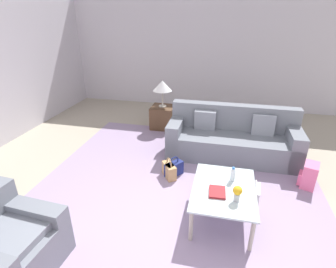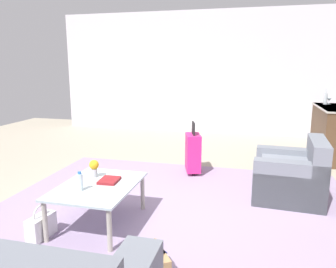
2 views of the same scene
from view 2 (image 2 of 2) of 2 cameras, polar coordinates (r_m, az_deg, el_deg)
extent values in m
plane|color=#A89E89|center=(4.04, -2.65, -13.64)|extent=(12.00, 12.00, 0.00)
cube|color=silver|center=(8.61, 7.23, 10.51)|extent=(0.12, 8.00, 3.10)
cube|color=#9984A3|center=(3.47, -2.36, -18.06)|extent=(5.20, 4.40, 0.01)
cube|color=slate|center=(4.67, 20.12, -7.86)|extent=(0.94, 0.92, 0.44)
cube|color=slate|center=(4.64, 24.41, -5.87)|extent=(0.90, 0.26, 0.82)
cube|color=slate|center=(4.32, 20.33, -8.35)|extent=(0.26, 0.88, 0.60)
cube|color=slate|center=(4.97, 20.08, -5.70)|extent=(0.26, 0.88, 0.60)
cube|color=gray|center=(4.59, 19.73, -4.76)|extent=(0.69, 0.65, 0.08)
cube|color=silver|center=(3.69, -12.10, -8.79)|extent=(1.07, 0.79, 0.02)
cylinder|color=#ADA899|center=(4.07, -4.45, -10.08)|extent=(0.05, 0.05, 0.44)
cylinder|color=#ADA899|center=(3.25, -10.16, -16.18)|extent=(0.05, 0.05, 0.44)
cylinder|color=#ADA899|center=(4.33, -13.25, -9.00)|extent=(0.05, 0.05, 0.44)
cylinder|color=#ADA899|center=(3.57, -20.63, -14.12)|extent=(0.05, 0.05, 0.44)
cylinder|color=silver|center=(3.54, -15.08, -8.12)|extent=(0.06, 0.06, 0.18)
cylinder|color=#2D6BBC|center=(3.50, -15.17, -6.55)|extent=(0.04, 0.04, 0.02)
cube|color=maroon|center=(3.75, -10.20, -7.94)|extent=(0.26, 0.21, 0.03)
cylinder|color=#B2B7BC|center=(3.92, -12.70, -6.63)|extent=(0.07, 0.07, 0.10)
sphere|color=gold|center=(3.89, -12.76, -5.23)|extent=(0.11, 0.11, 0.11)
cube|color=#513823|center=(6.87, 26.84, 0.13)|extent=(1.42, 0.56, 0.99)
cube|color=#ADA899|center=(6.80, 27.21, 4.07)|extent=(1.46, 0.60, 0.03)
cylinder|color=silver|center=(7.27, 26.19, 4.74)|extent=(0.07, 0.07, 0.01)
cylinder|color=silver|center=(7.27, 26.22, 5.07)|extent=(0.01, 0.01, 0.08)
sphere|color=silver|center=(7.26, 26.27, 5.62)|extent=(0.08, 0.08, 0.08)
cylinder|color=silver|center=(7.16, 25.73, 5.55)|extent=(0.07, 0.07, 0.22)
cylinder|color=silver|center=(7.15, 25.84, 6.74)|extent=(0.03, 0.03, 0.08)
cube|color=#D12375|center=(5.34, 4.37, -3.23)|extent=(0.45, 0.33, 0.60)
cube|color=black|center=(5.25, 4.44, 0.99)|extent=(0.24, 0.09, 0.20)
cylinder|color=black|center=(5.57, 4.15, -6.09)|extent=(0.03, 0.05, 0.05)
cylinder|color=black|center=(5.30, 4.50, -7.02)|extent=(0.03, 0.05, 0.05)
cube|color=tan|center=(2.91, -1.96, -21.95)|extent=(0.34, 0.30, 0.24)
torus|color=tan|center=(2.83, -1.98, -19.59)|extent=(0.17, 0.13, 0.20)
cube|color=white|center=(3.71, -21.21, -14.85)|extent=(0.33, 0.17, 0.24)
torus|color=white|center=(3.65, -21.38, -12.88)|extent=(0.20, 0.04, 0.20)
torus|color=navy|center=(2.80, -3.81, -20.04)|extent=(0.17, 0.13, 0.20)
camera|label=1|loc=(6.15, 0.18, 18.83)|focal=28.00mm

